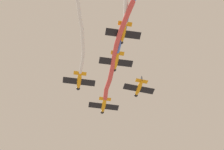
# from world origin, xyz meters

# --- Properties ---
(airplane_lead) EXTENTS (5.43, 7.03, 1.75)m
(airplane_lead) POSITION_xyz_m (-5.71, 4.42, 57.80)
(airplane_lead) COLOR orange
(smoke_trail_lead) EXTENTS (24.25, 8.93, 1.62)m
(smoke_trail_lead) POSITION_xyz_m (8.08, -0.92, 57.50)
(smoke_trail_lead) COLOR #DB4C4C
(airplane_left_wing) EXTENTS (5.43, 7.02, 1.75)m
(airplane_left_wing) POSITION_xyz_m (-1.65, -4.09, 57.40)
(airplane_left_wing) COLOR orange
(smoke_trail_left_wing) EXTENTS (20.38, 13.93, 1.89)m
(smoke_trail_left_wing) POSITION_xyz_m (11.13, -10.86, 57.29)
(smoke_trail_left_wing) COLOR white
(airplane_right_wing) EXTENTS (5.43, 7.09, 1.75)m
(airplane_right_wing) POSITION_xyz_m (2.79, 8.47, 58.10)
(airplane_right_wing) COLOR orange
(airplane_slot) EXTENTS (5.42, 7.01, 1.75)m
(airplane_slot) POSITION_xyz_m (6.86, -0.02, 57.60)
(airplane_slot) COLOR orange
(airplane_trail) EXTENTS (5.42, 7.02, 1.75)m
(airplane_trail) POSITION_xyz_m (13.14, -2.24, 58.20)
(airplane_trail) COLOR orange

